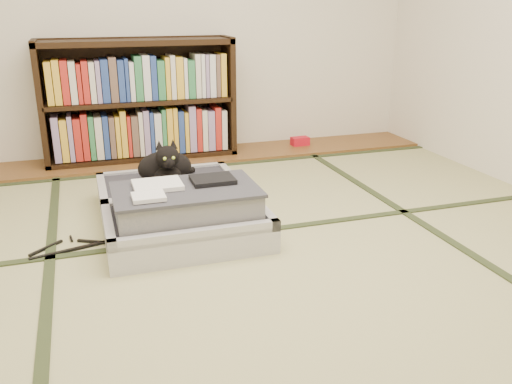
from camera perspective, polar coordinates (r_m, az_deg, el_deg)
name	(u,v)px	position (r m, az deg, el deg)	size (l,w,h in m)	color
floor	(269,265)	(2.62, 1.34, -7.70)	(4.50, 4.50, 0.00)	tan
wood_strip	(187,157)	(4.43, -7.25, 3.72)	(4.00, 0.50, 0.02)	brown
red_item	(300,141)	(4.73, 4.65, 5.36)	(0.15, 0.09, 0.07)	red
tatami_borders	(240,226)	(3.05, -1.74, -3.61)	(4.00, 4.50, 0.01)	#2D381E
bookcase	(140,103)	(4.36, -12.14, 9.12)	(1.47, 0.34, 0.94)	black
suitcase	(179,207)	(3.04, -8.10, -1.62)	(0.83, 1.11, 0.33)	#B9B8BD
cat	(166,167)	(3.25, -9.48, 2.63)	(0.37, 0.37, 0.30)	black
cable_coil	(196,178)	(3.34, -6.38, 1.42)	(0.12, 0.12, 0.03)	white
hanger	(71,247)	(2.94, -18.87, -5.51)	(0.42, 0.24, 0.01)	black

